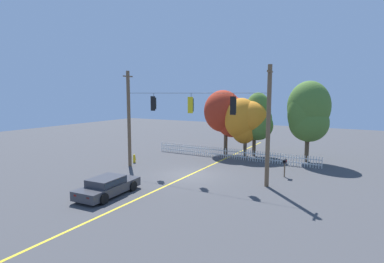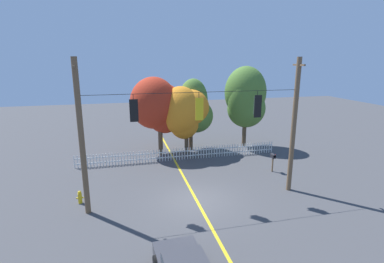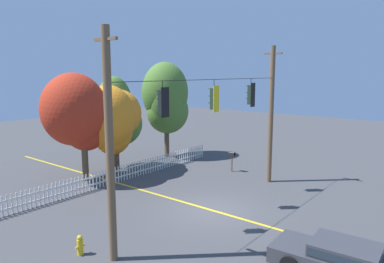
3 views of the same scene
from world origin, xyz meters
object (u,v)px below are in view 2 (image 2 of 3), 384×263
at_px(autumn_maple_mid, 185,112).
at_px(autumn_oak_far_east, 194,109).
at_px(traffic_signal_northbound_secondary, 257,106).
at_px(autumn_maple_far_west, 245,99).
at_px(autumn_maple_near_fence, 158,105).
at_px(roadside_mailbox, 273,157).
at_px(traffic_signal_southbound_primary, 199,109).
at_px(traffic_signal_westbound_side, 134,110).
at_px(fire_hydrant, 80,197).

height_order(autumn_maple_mid, autumn_oak_far_east, autumn_oak_far_east).
bearing_deg(traffic_signal_northbound_secondary, autumn_maple_mid, 104.75).
bearing_deg(autumn_maple_far_west, autumn_maple_near_fence, -178.89).
relative_size(traffic_signal_northbound_secondary, roadside_mailbox, 1.10).
bearing_deg(traffic_signal_southbound_primary, autumn_oak_far_east, 77.57).
xyz_separation_m(autumn_maple_near_fence, roadside_mailbox, (7.35, -6.10, -3.05)).
height_order(autumn_oak_far_east, roadside_mailbox, autumn_oak_far_east).
xyz_separation_m(traffic_signal_westbound_side, autumn_maple_mid, (4.50, 8.65, -1.80)).
xyz_separation_m(autumn_oak_far_east, roadside_mailbox, (4.19, -6.59, -2.57)).
height_order(traffic_signal_northbound_secondary, autumn_maple_far_west, autumn_maple_far_west).
bearing_deg(fire_hydrant, roadside_mailbox, 7.77).
relative_size(autumn_maple_far_west, fire_hydrant, 9.79).
xyz_separation_m(traffic_signal_southbound_primary, autumn_maple_near_fence, (-1.05, 9.07, -1.18)).
bearing_deg(traffic_signal_southbound_primary, fire_hydrant, 169.53).
bearing_deg(autumn_oak_far_east, traffic_signal_westbound_side, -119.99).
bearing_deg(autumn_oak_far_east, autumn_maple_mid, -138.28).
bearing_deg(autumn_maple_mid, autumn_maple_near_fence, 168.76).
height_order(traffic_signal_westbound_side, autumn_maple_near_fence, autumn_maple_near_fence).
distance_m(traffic_signal_southbound_primary, autumn_maple_near_fence, 9.21).
relative_size(traffic_signal_northbound_secondary, autumn_oak_far_east, 0.24).
bearing_deg(autumn_oak_far_east, traffic_signal_northbound_secondary, -82.51).
distance_m(traffic_signal_westbound_side, traffic_signal_southbound_primary, 3.41).
relative_size(traffic_signal_southbound_primary, traffic_signal_northbound_secondary, 1.00).
bearing_deg(roadside_mailbox, traffic_signal_northbound_secondary, -134.65).
height_order(traffic_signal_westbound_side, fire_hydrant, traffic_signal_westbound_side).
bearing_deg(autumn_maple_near_fence, autumn_maple_far_west, 1.11).
bearing_deg(traffic_signal_southbound_primary, autumn_maple_near_fence, 96.61).
relative_size(traffic_signal_westbound_side, traffic_signal_southbound_primary, 0.94).
height_order(autumn_maple_near_fence, autumn_maple_mid, autumn_maple_near_fence).
distance_m(autumn_maple_mid, roadside_mailbox, 8.10).
height_order(autumn_maple_near_fence, roadside_mailbox, autumn_maple_near_fence).
height_order(traffic_signal_southbound_primary, autumn_maple_mid, traffic_signal_southbound_primary).
bearing_deg(autumn_maple_near_fence, fire_hydrant, -125.07).
distance_m(traffic_signal_southbound_primary, fire_hydrant, 8.32).
distance_m(autumn_maple_near_fence, autumn_maple_mid, 2.25).
bearing_deg(autumn_maple_far_west, traffic_signal_northbound_secondary, -110.14).
xyz_separation_m(autumn_oak_far_east, fire_hydrant, (-8.68, -8.35, -3.31)).
xyz_separation_m(autumn_maple_mid, autumn_oak_far_east, (1.02, 0.91, 0.08)).
bearing_deg(traffic_signal_westbound_side, traffic_signal_northbound_secondary, -0.01).
relative_size(traffic_signal_westbound_side, autumn_maple_far_west, 0.19).
bearing_deg(autumn_maple_far_west, autumn_oak_far_east, 175.87).
relative_size(autumn_oak_far_east, autumn_maple_far_west, 0.86).
height_order(traffic_signal_westbound_side, traffic_signal_northbound_secondary, same).
bearing_deg(traffic_signal_westbound_side, autumn_maple_far_west, 42.25).
bearing_deg(roadside_mailbox, fire_hydrant, -172.23).
xyz_separation_m(autumn_maple_far_west, roadside_mailbox, (-0.45, -6.25, -3.34)).
bearing_deg(roadside_mailbox, autumn_oak_far_east, 122.47).
distance_m(traffic_signal_southbound_primary, traffic_signal_northbound_secondary, 3.36).
distance_m(autumn_maple_far_west, fire_hydrant, 16.07).
bearing_deg(autumn_oak_far_east, fire_hydrant, -136.12).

